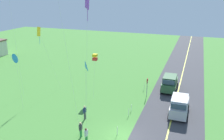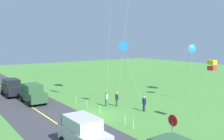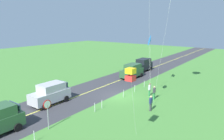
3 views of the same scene
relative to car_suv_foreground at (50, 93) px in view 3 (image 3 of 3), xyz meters
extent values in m
cube|color=#478438|center=(-6.39, 4.65, -1.20)|extent=(120.00, 120.00, 0.10)
cube|color=#38383D|center=(-6.39, 0.65, -1.15)|extent=(120.00, 7.00, 0.00)
cube|color=#E5E04C|center=(-6.39, 0.65, -1.15)|extent=(120.00, 0.16, 0.00)
cube|color=#B7B7BC|center=(0.08, 0.00, -0.26)|extent=(4.40, 1.90, 1.10)
cube|color=#B7B7BC|center=(-0.17, 0.00, 0.69)|extent=(2.73, 1.75, 0.80)
cube|color=#334756|center=(0.91, 0.00, 0.69)|extent=(0.10, 1.62, 0.64)
cube|color=#334756|center=(-1.79, 0.00, 0.69)|extent=(0.10, 1.62, 0.60)
cylinder|color=black|center=(1.51, 0.95, -0.81)|extent=(0.68, 0.22, 0.68)
cylinder|color=black|center=(1.51, -0.95, -0.81)|extent=(0.68, 0.22, 0.68)
cylinder|color=black|center=(-1.35, 0.95, -0.81)|extent=(0.68, 0.22, 0.68)
cylinder|color=black|center=(-1.35, -0.95, -0.81)|extent=(0.68, 0.22, 0.68)
cube|color=black|center=(-20.40, 0.37, -0.26)|extent=(4.40, 1.90, 1.10)
cube|color=black|center=(-20.65, 0.37, 0.69)|extent=(2.73, 1.75, 0.80)
cube|color=#334756|center=(-19.56, 0.37, 0.69)|extent=(0.10, 1.62, 0.64)
cube|color=#334756|center=(-22.27, 0.37, 0.69)|extent=(0.10, 1.62, 0.60)
cylinder|color=black|center=(-18.97, 1.32, -0.81)|extent=(0.68, 0.22, 0.68)
cylinder|color=black|center=(-18.97, -0.58, -0.81)|extent=(0.68, 0.22, 0.68)
cylinder|color=black|center=(-21.83, 1.32, -0.81)|extent=(0.68, 0.22, 0.68)
cylinder|color=black|center=(-21.83, -0.58, -0.81)|extent=(0.68, 0.22, 0.68)
cube|color=#334756|center=(5.10, 1.91, 0.69)|extent=(0.10, 1.62, 0.60)
cylinder|color=black|center=(5.54, 2.86, -0.81)|extent=(0.68, 0.22, 0.68)
cylinder|color=black|center=(5.54, 0.96, -0.81)|extent=(0.68, 0.22, 0.68)
cube|color=#2D5633|center=(-14.79, 1.42, -0.26)|extent=(4.40, 1.90, 1.10)
cube|color=#2D5633|center=(-15.04, 1.42, 0.69)|extent=(2.73, 1.75, 0.80)
cube|color=#334756|center=(-13.96, 1.42, 0.69)|extent=(0.10, 1.61, 0.64)
cube|color=#334756|center=(-16.66, 1.42, 0.69)|extent=(0.10, 1.61, 0.60)
cylinder|color=black|center=(-13.36, 2.37, -0.81)|extent=(0.68, 0.22, 0.68)
cylinder|color=black|center=(-13.36, 0.47, -0.81)|extent=(0.68, 0.22, 0.68)
cylinder|color=black|center=(-16.22, 2.37, -0.81)|extent=(0.68, 0.22, 0.68)
cylinder|color=black|center=(-16.22, 0.47, -0.81)|extent=(0.68, 0.22, 0.68)
cylinder|color=gray|center=(3.81, 4.55, -0.10)|extent=(0.08, 0.08, 2.10)
cylinder|color=red|center=(3.81, 4.55, 1.02)|extent=(0.76, 0.04, 0.76)
cylinder|color=white|center=(3.81, 4.58, 1.02)|extent=(0.62, 0.01, 0.62)
cylinder|color=#3F3F47|center=(-4.70, 9.73, -0.74)|extent=(0.16, 0.16, 0.82)
cylinder|color=#3F3F47|center=(-4.52, 9.73, -0.74)|extent=(0.16, 0.16, 0.82)
cube|color=navy|center=(-4.61, 9.73, -0.05)|extent=(0.36, 0.22, 0.56)
cylinder|color=navy|center=(-4.85, 9.73, -0.10)|extent=(0.10, 0.10, 0.52)
cylinder|color=navy|center=(-4.37, 9.73, -0.10)|extent=(0.10, 0.10, 0.52)
sphere|color=#D8AD84|center=(-4.61, 9.73, 0.34)|extent=(0.22, 0.22, 0.22)
cylinder|color=#338C4C|center=(-7.93, 8.58, -0.74)|extent=(0.16, 0.16, 0.82)
cylinder|color=#338C4C|center=(-7.75, 8.58, -0.74)|extent=(0.16, 0.16, 0.82)
cube|color=#3F3F47|center=(-7.84, 8.58, -0.05)|extent=(0.36, 0.22, 0.56)
cylinder|color=#3F3F47|center=(-8.08, 8.58, -0.10)|extent=(0.10, 0.10, 0.52)
cylinder|color=#3F3F47|center=(-7.60, 8.58, -0.10)|extent=(0.10, 0.10, 0.52)
sphere|color=#D8AD84|center=(-7.84, 8.58, 0.34)|extent=(0.22, 0.22, 0.22)
cylinder|color=#338C4C|center=(-8.69, 7.63, -0.74)|extent=(0.16, 0.16, 0.82)
cylinder|color=#338C4C|center=(-8.51, 7.63, -0.74)|extent=(0.16, 0.16, 0.82)
cube|color=silver|center=(-8.60, 7.63, -0.05)|extent=(0.36, 0.22, 0.56)
cylinder|color=silver|center=(-8.84, 7.63, -0.10)|extent=(0.10, 0.10, 0.52)
cylinder|color=silver|center=(-8.36, 7.63, -0.10)|extent=(0.10, 0.10, 0.52)
sphere|color=brown|center=(-8.60, 7.63, 0.34)|extent=(0.22, 0.22, 0.22)
cylinder|color=silver|center=(-5.56, 9.09, 2.26)|extent=(1.92, 1.29, 6.83)
cone|color=#2D8CE5|center=(-6.51, 8.46, 5.67)|extent=(1.13, 0.94, 1.11)
cylinder|color=silver|center=(-7.78, 9.65, 7.36)|extent=(0.15, 2.14, 17.04)
cylinder|color=silver|center=(-8.07, 7.62, 5.24)|extent=(1.07, 0.03, 12.78)
cylinder|color=silver|center=(1.21, 11.13, 1.49)|extent=(1.68, 0.38, 5.29)
cube|color=yellow|center=(2.04, 11.31, 4.39)|extent=(0.56, 0.56, 0.36)
cube|color=red|center=(2.04, 11.31, 3.89)|extent=(0.56, 0.56, 0.36)
cylinder|color=silver|center=(-11.58, 5.35, -0.70)|extent=(0.05, 0.05, 0.90)
cylinder|color=silver|center=(-9.00, 5.35, -0.70)|extent=(0.05, 0.05, 0.90)
cylinder|color=silver|center=(-6.33, 5.35, -0.70)|extent=(0.05, 0.05, 0.90)
cylinder|color=silver|center=(-2.24, 5.35, -0.70)|extent=(0.05, 0.05, 0.90)
cylinder|color=silver|center=(-1.13, 5.35, -0.70)|extent=(0.05, 0.05, 0.90)
cylinder|color=silver|center=(5.70, 5.35, -0.70)|extent=(0.05, 0.05, 0.90)
camera|label=1|loc=(-25.81, -1.12, 12.38)|focal=38.38mm
camera|label=2|loc=(14.71, -7.99, 6.21)|focal=40.84mm
camera|label=3|loc=(13.79, 18.38, 7.46)|focal=34.06mm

